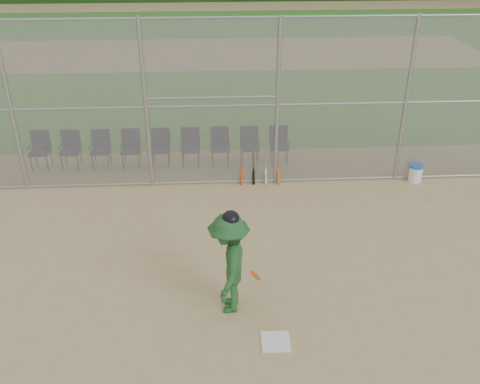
{
  "coord_description": "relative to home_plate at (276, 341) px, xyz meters",
  "views": [
    {
      "loc": [
        -0.51,
        -6.67,
        6.06
      ],
      "look_at": [
        0.0,
        2.5,
        1.1
      ],
      "focal_mm": 40.0,
      "sensor_mm": 36.0,
      "label": 1
    }
  ],
  "objects": [
    {
      "name": "ground",
      "position": [
        -0.4,
        0.45,
        -0.01
      ],
      "size": [
        100.0,
        100.0,
        0.0
      ],
      "primitive_type": "plane",
      "color": "tan",
      "rests_on": "ground"
    },
    {
      "name": "grass_strip",
      "position": [
        -0.4,
        18.45,
        -0.0
      ],
      "size": [
        100.0,
        100.0,
        0.0
      ],
      "primitive_type": "plane",
      "color": "#306D20",
      "rests_on": "ground"
    },
    {
      "name": "dirt_patch_far",
      "position": [
        -0.4,
        18.45,
        -0.0
      ],
      "size": [
        24.0,
        24.0,
        0.0
      ],
      "primitive_type": "plane",
      "color": "tan",
      "rests_on": "ground"
    },
    {
      "name": "backstop_fence",
      "position": [
        -0.4,
        5.45,
        2.06
      ],
      "size": [
        16.09,
        0.09,
        4.0
      ],
      "color": "gray",
      "rests_on": "ground"
    },
    {
      "name": "home_plate",
      "position": [
        0.0,
        0.0,
        0.0
      ],
      "size": [
        0.46,
        0.46,
        0.02
      ],
      "primitive_type": "cube",
      "rotation": [
        0.0,
        0.0,
        -0.02
      ],
      "color": "white",
      "rests_on": "ground"
    },
    {
      "name": "batter_at_plate",
      "position": [
        -0.69,
        0.87,
        0.9
      ],
      "size": [
        0.92,
        1.36,
        1.89
      ],
      "color": "#215225",
      "rests_on": "ground"
    },
    {
      "name": "water_cooler",
      "position": [
        4.07,
        5.33,
        0.21
      ],
      "size": [
        0.34,
        0.34,
        0.43
      ],
      "color": "white",
      "rests_on": "ground"
    },
    {
      "name": "spare_bats",
      "position": [
        0.22,
        5.48,
        0.4
      ],
      "size": [
        0.96,
        0.4,
        0.83
      ],
      "color": "#D84C14",
      "rests_on": "ground"
    },
    {
      "name": "chair_0",
      "position": [
        -5.34,
        6.57,
        0.47
      ],
      "size": [
        0.54,
        0.52,
        0.96
      ],
      "primitive_type": null,
      "color": "#100F39",
      "rests_on": "ground"
    },
    {
      "name": "chair_1",
      "position": [
        -4.57,
        6.57,
        0.47
      ],
      "size": [
        0.54,
        0.52,
        0.96
      ],
      "primitive_type": null,
      "color": "#100F39",
      "rests_on": "ground"
    },
    {
      "name": "chair_2",
      "position": [
        -3.8,
        6.57,
        0.47
      ],
      "size": [
        0.54,
        0.52,
        0.96
      ],
      "primitive_type": null,
      "color": "#100F39",
      "rests_on": "ground"
    },
    {
      "name": "chair_3",
      "position": [
        -3.03,
        6.57,
        0.47
      ],
      "size": [
        0.54,
        0.52,
        0.96
      ],
      "primitive_type": null,
      "color": "#100F39",
      "rests_on": "ground"
    },
    {
      "name": "chair_4",
      "position": [
        -2.26,
        6.57,
        0.47
      ],
      "size": [
        0.54,
        0.52,
        0.96
      ],
      "primitive_type": null,
      "color": "#100F39",
      "rests_on": "ground"
    },
    {
      "name": "chair_5",
      "position": [
        -1.49,
        6.57,
        0.47
      ],
      "size": [
        0.54,
        0.52,
        0.96
      ],
      "primitive_type": null,
      "color": "#100F39",
      "rests_on": "ground"
    },
    {
      "name": "chair_6",
      "position": [
        -0.71,
        6.57,
        0.47
      ],
      "size": [
        0.54,
        0.52,
        0.96
      ],
      "primitive_type": null,
      "color": "#100F39",
      "rests_on": "ground"
    },
    {
      "name": "chair_7",
      "position": [
        0.06,
        6.57,
        0.47
      ],
      "size": [
        0.54,
        0.52,
        0.96
      ],
      "primitive_type": null,
      "color": "#100F39",
      "rests_on": "ground"
    },
    {
      "name": "chair_8",
      "position": [
        0.83,
        6.57,
        0.47
      ],
      "size": [
        0.54,
        0.52,
        0.96
      ],
      "primitive_type": null,
      "color": "#100F39",
      "rests_on": "ground"
    }
  ]
}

